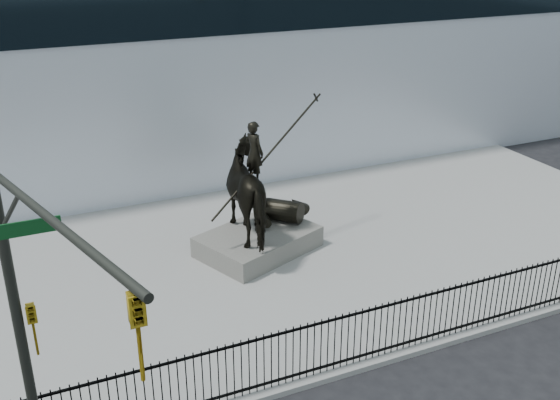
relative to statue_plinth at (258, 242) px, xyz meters
name	(u,v)px	position (x,y,z in m)	size (l,w,h in m)	color
plaza	(257,263)	(-0.32, -0.62, -0.41)	(30.00, 12.00, 0.15)	gray
building	(146,52)	(-0.32, 12.38, 4.01)	(44.00, 14.00, 9.00)	silver
picket_fence	(349,339)	(-0.32, -6.37, 0.42)	(22.10, 0.10, 1.50)	black
statue_plinth	(258,242)	(0.00, 0.00, 0.00)	(3.59, 2.47, 0.67)	#605E58
equestrian_statue	(259,191)	(0.06, 0.03, 1.75)	(4.31, 3.53, 3.90)	black
traffic_signal_left	(38,340)	(-7.07, -8.24, 3.54)	(1.52, 4.84, 7.00)	black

